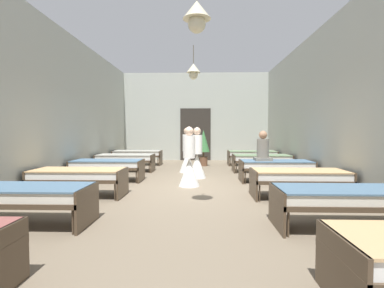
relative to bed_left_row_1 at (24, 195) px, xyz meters
The scene contains 17 objects.
ground_plane 3.68m from the bed_left_row_1, 51.31° to the left, with size 7.27×14.00×0.10m, color #7A6B56.
room_shell 5.12m from the bed_left_row_1, 62.02° to the left, with size 7.07×13.60×4.04m.
bed_left_row_1 is the anchor object (origin of this frame).
bed_right_row_1 4.57m from the bed_left_row_1, ahead, with size 1.90×0.84×0.57m.
bed_left_row_2 1.90m from the bed_left_row_1, 90.00° to the left, with size 1.90×0.84×0.57m.
bed_right_row_2 4.95m from the bed_left_row_1, 22.59° to the left, with size 1.90×0.84×0.57m.
bed_left_row_3 3.80m from the bed_left_row_1, 90.00° to the left, with size 1.90×0.84×0.57m.
bed_right_row_3 5.94m from the bed_left_row_1, 39.77° to the left, with size 1.90×0.84×0.57m.
bed_left_row_4 5.70m from the bed_left_row_1, 90.00° to the left, with size 1.90×0.84×0.57m.
bed_right_row_4 7.30m from the bed_left_row_1, 51.31° to the left, with size 1.90×0.84×0.57m.
bed_left_row_5 7.60m from the bed_left_row_1, 90.00° to the left, with size 1.90×0.84×0.57m.
bed_right_row_5 8.87m from the bed_left_row_1, 59.00° to the left, with size 1.90×0.84×0.57m.
nurse_near_aisle 5.01m from the bed_left_row_1, 60.88° to the left, with size 0.52×0.52×1.49m.
nurse_mid_aisle 3.84m from the bed_left_row_1, 53.88° to the left, with size 0.52×0.52×1.49m.
nurse_far_aisle 5.91m from the bed_left_row_1, 69.24° to the left, with size 0.52×0.52×1.49m.
patient_seated_primary 5.70m from the bed_left_row_1, 42.10° to the left, with size 0.44×0.44×0.80m.
potted_plant 7.81m from the bed_left_row_1, 70.18° to the left, with size 0.48×0.48×1.39m.
Camera 1 is at (0.29, -7.02, 1.38)m, focal length 27.70 mm.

